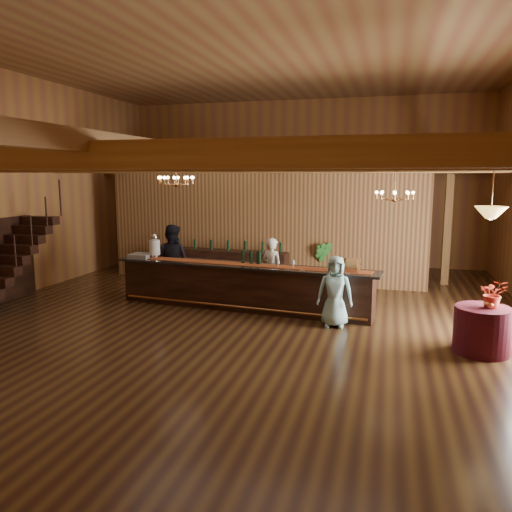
% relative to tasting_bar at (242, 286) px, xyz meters
% --- Properties ---
extents(floor, '(14.00, 14.00, 0.00)m').
position_rel_tasting_bar_xyz_m(floor, '(0.19, -0.56, -0.52)').
color(floor, '#462F16').
rests_on(floor, ground).
extents(ceiling, '(14.00, 14.00, 0.00)m').
position_rel_tasting_bar_xyz_m(ceiling, '(0.19, -0.56, 4.98)').
color(ceiling, olive).
rests_on(ceiling, wall_back).
extents(wall_back, '(12.00, 0.10, 5.50)m').
position_rel_tasting_bar_xyz_m(wall_back, '(0.19, 6.44, 2.23)').
color(wall_back, '#9D6A31').
rests_on(wall_back, floor).
extents(wall_left, '(0.10, 14.00, 5.50)m').
position_rel_tasting_bar_xyz_m(wall_left, '(-5.81, -0.56, 2.23)').
color(wall_left, '#9D6A31').
rests_on(wall_left, floor).
extents(beam_grid, '(11.90, 13.90, 0.39)m').
position_rel_tasting_bar_xyz_m(beam_grid, '(0.19, -0.06, 2.72)').
color(beam_grid, olive).
rests_on(beam_grid, wall_left).
extents(support_posts, '(9.20, 10.20, 3.20)m').
position_rel_tasting_bar_xyz_m(support_posts, '(0.19, -1.06, 1.08)').
color(support_posts, olive).
rests_on(support_posts, floor).
extents(partition_wall, '(9.00, 0.18, 3.10)m').
position_rel_tasting_bar_xyz_m(partition_wall, '(-0.31, 2.94, 1.03)').
color(partition_wall, brown).
rests_on(partition_wall, floor).
extents(staircase, '(1.00, 2.80, 2.00)m').
position_rel_tasting_bar_xyz_m(staircase, '(-5.26, -1.30, 0.48)').
color(staircase, '#391E14').
rests_on(staircase, floor).
extents(backroom_boxes, '(4.10, 0.60, 1.10)m').
position_rel_tasting_bar_xyz_m(backroom_boxes, '(-0.10, 4.94, 0.01)').
color(backroom_boxes, '#391E14').
rests_on(backroom_boxes, floor).
extents(tasting_bar, '(6.21, 1.41, 1.04)m').
position_rel_tasting_bar_xyz_m(tasting_bar, '(0.00, 0.00, 0.00)').
color(tasting_bar, '#391E14').
rests_on(tasting_bar, floor).
extents(beverage_dispenser, '(0.26, 0.26, 0.60)m').
position_rel_tasting_bar_xyz_m(beverage_dispenser, '(-2.29, 0.29, 0.79)').
color(beverage_dispenser, silver).
rests_on(beverage_dispenser, tasting_bar).
extents(glass_rack_tray, '(0.50, 0.50, 0.10)m').
position_rel_tasting_bar_xyz_m(glass_rack_tray, '(-2.63, 0.23, 0.56)').
color(glass_rack_tray, gray).
rests_on(glass_rack_tray, tasting_bar).
extents(raffle_drum, '(0.34, 0.24, 0.30)m').
position_rel_tasting_bar_xyz_m(raffle_drum, '(2.45, -0.30, 0.68)').
color(raffle_drum, '#9E6331').
rests_on(raffle_drum, tasting_bar).
extents(bar_bottle_0, '(0.07, 0.07, 0.30)m').
position_rel_tasting_bar_xyz_m(bar_bottle_0, '(-0.02, 0.12, 0.66)').
color(bar_bottle_0, black).
rests_on(bar_bottle_0, tasting_bar).
extents(bar_bottle_1, '(0.07, 0.07, 0.30)m').
position_rel_tasting_bar_xyz_m(bar_bottle_1, '(0.18, 0.10, 0.66)').
color(bar_bottle_1, black).
rests_on(bar_bottle_1, tasting_bar).
extents(bar_bottle_2, '(0.07, 0.07, 0.30)m').
position_rel_tasting_bar_xyz_m(bar_bottle_2, '(0.35, 0.08, 0.66)').
color(bar_bottle_2, black).
rests_on(bar_bottle_2, tasting_bar).
extents(bar_bottle_3, '(0.07, 0.07, 0.30)m').
position_rel_tasting_bar_xyz_m(bar_bottle_3, '(0.38, 0.08, 0.66)').
color(bar_bottle_3, black).
rests_on(bar_bottle_3, tasting_bar).
extents(backbar_shelf, '(3.40, 0.78, 0.95)m').
position_rel_tasting_bar_xyz_m(backbar_shelf, '(-1.13, 2.42, -0.05)').
color(backbar_shelf, '#391E14').
rests_on(backbar_shelf, floor).
extents(round_table, '(0.93, 0.93, 0.80)m').
position_rel_tasting_bar_xyz_m(round_table, '(4.76, -1.67, -0.12)').
color(round_table, '#3B0C10').
rests_on(round_table, floor).
extents(chandelier_left, '(0.80, 0.80, 0.46)m').
position_rel_tasting_bar_xyz_m(chandelier_left, '(-1.49, -0.15, 2.38)').
color(chandelier_left, '#AA6F38').
rests_on(chandelier_left, beam_grid).
extents(chandelier_right, '(0.80, 0.80, 0.77)m').
position_rel_tasting_bar_xyz_m(chandelier_right, '(3.24, 0.71, 2.06)').
color(chandelier_right, '#AA6F38').
rests_on(chandelier_right, beam_grid).
extents(pendant_lamp, '(0.52, 0.52, 0.90)m').
position_rel_tasting_bar_xyz_m(pendant_lamp, '(4.76, -1.67, 1.88)').
color(pendant_lamp, '#AA6F38').
rests_on(pendant_lamp, beam_grid).
extents(bartender, '(0.67, 0.56, 1.55)m').
position_rel_tasting_bar_xyz_m(bartender, '(0.51, 0.77, 0.26)').
color(bartender, silver).
rests_on(bartender, floor).
extents(staff_second, '(0.91, 0.73, 1.80)m').
position_rel_tasting_bar_xyz_m(staff_second, '(-2.05, 0.72, 0.38)').
color(staff_second, black).
rests_on(staff_second, floor).
extents(guest, '(0.72, 0.49, 1.44)m').
position_rel_tasting_bar_xyz_m(guest, '(2.17, -0.81, 0.20)').
color(guest, '#94CBD0').
rests_on(guest, floor).
extents(floor_plant, '(0.68, 0.55, 1.22)m').
position_rel_tasting_bar_xyz_m(floor_plant, '(1.40, 2.87, 0.09)').
color(floor_plant, '#236120').
rests_on(floor_plant, floor).
extents(table_flowers, '(0.44, 0.38, 0.49)m').
position_rel_tasting_bar_xyz_m(table_flowers, '(4.89, -1.67, 0.52)').
color(table_flowers, '#A62B19').
rests_on(table_flowers, round_table).
extents(table_vase, '(0.15, 0.15, 0.29)m').
position_rel_tasting_bar_xyz_m(table_vase, '(4.82, -1.73, 0.43)').
color(table_vase, '#AA6F38').
rests_on(table_vase, round_table).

